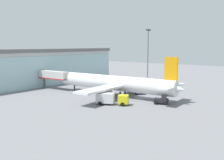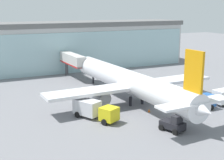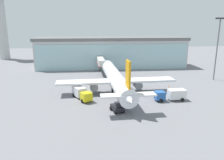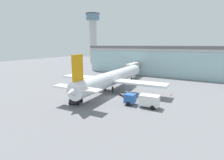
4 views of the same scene
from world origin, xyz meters
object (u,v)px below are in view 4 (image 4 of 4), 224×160
Objects in this scene: control_tower at (93,33)px; fuel_truck at (143,100)px; safety_cone_nose at (101,94)px; safety_cone_wingtip at (171,95)px; jet_bridge at (134,67)px; baggage_cart at (125,95)px; catering_truck at (76,85)px; pushback_tug at (76,99)px; airplane at (112,78)px.

control_tower reaches higher than fuel_truck.
safety_cone_nose is 18.09m from safety_cone_wingtip.
control_tower is (-47.49, 39.52, 16.43)m from jet_bridge.
baggage_cart is 6.26m from safety_cone_nose.
safety_cone_wingtip is at bearing 81.23° from catering_truck.
baggage_cart is 12.51m from pushback_tug.
catering_truck is 2.10× the size of pushback_tug.
jet_bridge is 63.93m from control_tower.
jet_bridge is at bearing 142.61° from baggage_cart.
safety_cone_wingtip is at bearing -110.54° from fuel_truck.
control_tower is 62.12× the size of safety_cone_wingtip.
airplane is 5.13× the size of catering_truck.
airplane is 10.60m from catering_truck.
control_tower is at bearing -50.88° from fuel_truck.
airplane reaches higher than catering_truck.
pushback_tug is (1.33, -36.30, -3.32)m from jet_bridge.
airplane reaches higher than jet_bridge.
catering_truck is at bearing -58.34° from control_tower.
pushback_tug is 8.16m from safety_cone_nose.
jet_bridge reaches higher than fuel_truck.
jet_bridge is 36.48m from pushback_tug.
jet_bridge is at bearing 5.01° from airplane.
catering_truck is at bearing 165.44° from jet_bridge.
control_tower reaches higher than catering_truck.
airplane is (50.21, -61.63, -17.22)m from control_tower.
fuel_truck is 13.43× the size of safety_cone_nose.
fuel_truck is 14.67m from pushback_tug.
control_tower is 88.70m from baggage_cart.
catering_truck is 26.07m from safety_cone_wingtip.
jet_bridge reaches higher than pushback_tug.
airplane is 16.39m from safety_cone_wingtip.
control_tower reaches higher than jet_bridge.
safety_cone_nose and safety_cone_wingtip have the same top height.
jet_bridge is 27.32m from safety_cone_wingtip.
fuel_truck is at bearing -108.08° from safety_cone_wingtip.
baggage_cart is at bearing -163.38° from jet_bridge.
control_tower is 10.63× the size of baggage_cart.
catering_truck is (-9.00, -5.21, -2.03)m from airplane.
airplane is 10.75× the size of pushback_tug.
jet_bridge is at bearing 133.49° from safety_cone_wingtip.
safety_cone_nose is at bearing -176.09° from jet_bridge.
safety_cone_wingtip is at bearing -83.05° from airplane.
control_tower is 86.84m from safety_cone_nose.
safety_cone_wingtip is at bearing -63.10° from pushback_tug.
jet_bridge is at bearing -39.77° from control_tower.
catering_truck is (-6.28, -27.32, -2.82)m from jet_bridge.
control_tower is at bearing 126.52° from safety_cone_nose.
airplane is at bearing 94.06° from catering_truck.
airplane is at bearing -174.59° from jet_bridge.
jet_bridge is 27.78m from baggage_cart.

